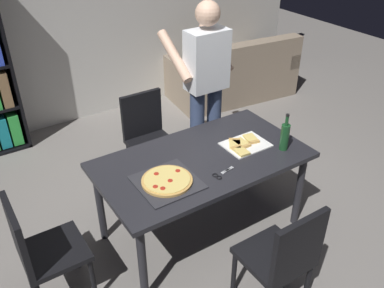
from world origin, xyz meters
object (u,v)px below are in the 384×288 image
at_px(couch, 233,77).
at_px(kitchen_scissors, 221,174).
at_px(chair_far_side, 148,133).
at_px(chair_left_end, 39,248).
at_px(pepperoni_pizza_on_tray, 167,181).
at_px(dining_table, 202,166).
at_px(person_serving_pizza, 205,83).
at_px(chair_near_camera, 284,256).
at_px(wine_bottle, 285,136).

distance_m(couch, kitchen_scissors, 2.98).
relative_size(couch, kitchen_scissors, 9.01).
height_order(chair_far_side, chair_left_end, same).
xyz_separation_m(chair_far_side, kitchen_scissors, (-0.01, -1.20, 0.24)).
relative_size(chair_far_side, pepperoni_pizza_on_tray, 2.10).
height_order(chair_left_end, kitchen_scissors, chair_left_end).
xyz_separation_m(couch, pepperoni_pizza_on_tray, (-2.29, -2.11, 0.46)).
bearing_deg(chair_left_end, dining_table, 0.00).
xyz_separation_m(person_serving_pizza, kitchen_scissors, (-0.53, -0.98, -0.24)).
height_order(chair_near_camera, wine_bottle, wine_bottle).
height_order(chair_near_camera, chair_far_side, same).
height_order(chair_near_camera, kitchen_scissors, chair_near_camera).
xyz_separation_m(person_serving_pizza, wine_bottle, (0.10, -0.97, -0.13)).
relative_size(chair_far_side, wine_bottle, 2.85).
relative_size(couch, pepperoni_pizza_on_tray, 4.16).
height_order(dining_table, pepperoni_pizza_on_tray, pepperoni_pizza_on_tray).
height_order(chair_left_end, couch, chair_left_end).
bearing_deg(pepperoni_pizza_on_tray, kitchen_scissors, -19.20).
height_order(chair_far_side, kitchen_scissors, chair_far_side).
bearing_deg(dining_table, wine_bottle, -21.84).
bearing_deg(wine_bottle, kitchen_scissors, -179.30).
bearing_deg(dining_table, chair_near_camera, -90.00).
bearing_deg(chair_left_end, kitchen_scissors, -11.14).
distance_m(pepperoni_pizza_on_tray, kitchen_scissors, 0.40).
relative_size(person_serving_pizza, kitchen_scissors, 8.86).
distance_m(pepperoni_pizza_on_tray, wine_bottle, 1.03).
height_order(person_serving_pizza, kitchen_scissors, person_serving_pizza).
height_order(pepperoni_pizza_on_tray, wine_bottle, wine_bottle).
xyz_separation_m(wine_bottle, kitchen_scissors, (-0.63, -0.01, -0.11)).
relative_size(chair_near_camera, chair_left_end, 1.00).
bearing_deg(chair_left_end, chair_near_camera, -35.59).
relative_size(wine_bottle, kitchen_scissors, 1.60).
bearing_deg(dining_table, pepperoni_pizza_on_tray, -162.51).
distance_m(person_serving_pizza, wine_bottle, 0.98).
height_order(dining_table, couch, couch).
relative_size(chair_left_end, person_serving_pizza, 0.51).
xyz_separation_m(dining_table, chair_left_end, (-1.31, 0.00, -0.16)).
bearing_deg(pepperoni_pizza_on_tray, chair_near_camera, -64.31).
bearing_deg(person_serving_pizza, chair_near_camera, -107.47).
bearing_deg(pepperoni_pizza_on_tray, chair_left_end, 172.35).
bearing_deg(wine_bottle, chair_left_end, 172.68).
bearing_deg(chair_left_end, person_serving_pizza, 21.41).
bearing_deg(chair_left_end, chair_far_side, 35.59).
relative_size(chair_left_end, couch, 0.51).
bearing_deg(kitchen_scissors, person_serving_pizza, 61.29).
xyz_separation_m(chair_left_end, person_serving_pizza, (1.84, 0.72, 0.49)).
bearing_deg(pepperoni_pizza_on_tray, person_serving_pizza, 42.67).
xyz_separation_m(dining_table, couch, (1.89, 1.99, -0.37)).
bearing_deg(chair_far_side, dining_table, -90.00).
relative_size(dining_table, pepperoni_pizza_on_tray, 3.87).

